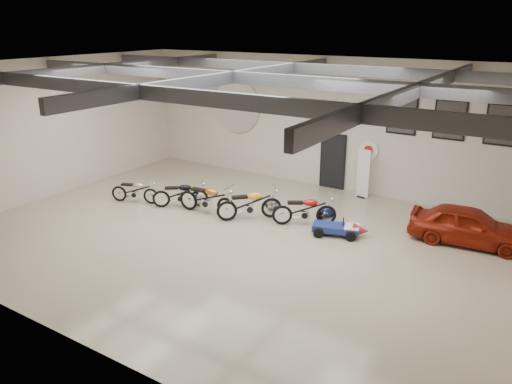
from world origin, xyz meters
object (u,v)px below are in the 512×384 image
Objects in this scene: banner_stand at (363,174)px; motorcycle_gold at (207,198)px; vintage_car at (469,226)px; motorcycle_yellow at (249,203)px; motorcycle_red at (304,209)px; motorcycle_black at (180,194)px; go_kart at (341,226)px; motorcycle_silver at (135,190)px.

banner_stand reaches higher than motorcycle_gold.
banner_stand is 4.65m from vintage_car.
motorcycle_yellow is 1.05× the size of motorcycle_red.
motorcycle_black reaches higher than go_kart.
motorcycle_silver is 0.93× the size of motorcycle_black.
motorcycle_yellow is 3.11m from go_kart.
go_kart is (7.42, 1.23, -0.15)m from motorcycle_silver.
motorcycle_silver reaches higher than go_kart.
vintage_car is (9.10, 2.16, 0.07)m from motorcycle_black.
motorcycle_black is 2.69m from motorcycle_yellow.
go_kart is 0.52× the size of vintage_car.
go_kart is at bearing -68.54° from banner_stand.
vintage_car is (10.77, 2.69, 0.11)m from motorcycle_silver.
motorcycle_gold reaches higher than motorcycle_black.
go_kart is at bearing -37.18° from motorcycle_yellow.
motorcycle_black is 5.79m from go_kart.
banner_stand is at bearing 43.84° from motorcycle_gold.
motorcycle_red is (3.22, 0.89, -0.04)m from motorcycle_gold.
motorcycle_black is 0.90× the size of motorcycle_yellow.
banner_stand is 8.30m from motorcycle_silver.
motorcycle_red is (1.74, 0.55, -0.03)m from motorcycle_yellow.
vintage_car is at bearing 6.54° from go_kart.
motorcycle_black is at bearing 158.82° from motorcycle_red.
vintage_car is at bearing -17.23° from motorcycle_red.
banner_stand is at bearing 15.95° from motorcycle_yellow.
motorcycle_gold is (2.85, 0.52, 0.10)m from motorcycle_silver.
motorcycle_yellow is (4.34, 0.87, 0.09)m from motorcycle_silver.
vintage_car reaches higher than motorcycle_gold.
motorcycle_silver is 11.10m from vintage_car.
motorcycle_black is at bearing 98.16° from vintage_car.
motorcycle_yellow reaches higher than go_kart.
vintage_car reaches higher than motorcycle_black.
banner_stand reaches higher than motorcycle_red.
motorcycle_silver is 1.03× the size of go_kart.
banner_stand is at bearing 47.63° from motorcycle_red.
motorcycle_gold is 0.65× the size of vintage_car.
vintage_car is at bearing 10.37° from motorcycle_gold.
motorcycle_black is (-5.02, -4.37, -0.43)m from banner_stand.
motorcycle_gold is 3.35m from motorcycle_red.
go_kart is (3.08, 0.36, -0.24)m from motorcycle_yellow.
motorcycle_yellow is 0.64× the size of vintage_car.
motorcycle_red is at bearing -89.70° from banner_stand.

